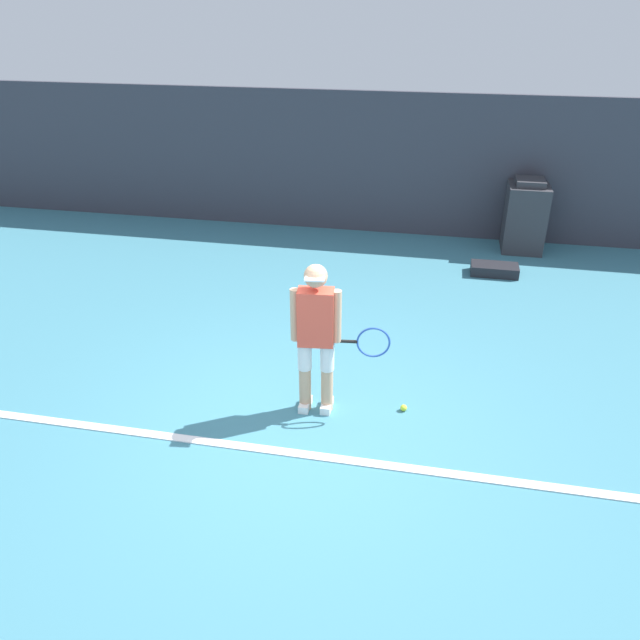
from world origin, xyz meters
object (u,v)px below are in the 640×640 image
at_px(tennis_ball, 404,408).
at_px(equipment_bag, 494,269).
at_px(tennis_player, 317,333).
at_px(covered_chair, 525,216).

distance_m(tennis_ball, equipment_bag, 3.89).
bearing_deg(tennis_player, equipment_bag, 56.87).
bearing_deg(tennis_ball, covered_chair, 72.75).
relative_size(tennis_ball, equipment_bag, 0.10).
relative_size(covered_chair, equipment_bag, 1.69).
bearing_deg(covered_chair, tennis_player, -115.35).
relative_size(tennis_player, equipment_bag, 2.27).
bearing_deg(tennis_ball, equipment_bag, 74.29).
bearing_deg(equipment_bag, tennis_ball, -105.71).
distance_m(tennis_player, covered_chair, 5.57).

